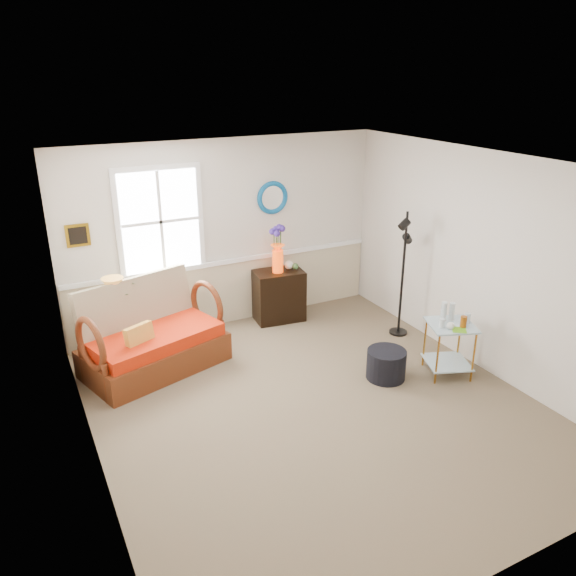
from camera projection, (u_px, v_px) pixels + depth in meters
name	position (u px, v px, depth m)	size (l,w,h in m)	color
floor	(315.00, 406.00, 6.12)	(4.50, 5.00, 0.01)	brown
ceiling	(320.00, 166.00, 5.17)	(4.50, 5.00, 0.01)	white
walls	(317.00, 296.00, 5.65)	(4.51, 5.01, 2.60)	beige
wainscot	(229.00, 292.00, 8.01)	(4.46, 0.02, 0.90)	#C7B796
chair_rail	(228.00, 261.00, 7.83)	(4.46, 0.04, 0.06)	white
window	(160.00, 222.00, 7.20)	(1.14, 0.06, 1.44)	white
picture	(78.00, 235.00, 6.79)	(0.28, 0.03, 0.28)	#AF8317
mirror	(272.00, 198.00, 7.83)	(0.47, 0.47, 0.07)	#1689B9
loveseat	(153.00, 328.00, 6.71)	(1.64, 0.93, 1.07)	maroon
throw_pillow	(140.00, 340.00, 6.44)	(0.35, 0.09, 0.35)	orange
lamp_stand	(121.00, 337.00, 6.99)	(0.35, 0.35, 0.63)	black
table_lamp	(114.00, 297.00, 6.77)	(0.26, 0.26, 0.48)	gold
potted_plant	(127.00, 299.00, 6.92)	(0.36, 0.40, 0.31)	#416832
cabinet	(279.00, 295.00, 8.11)	(0.69, 0.45, 0.74)	black
flower_vase	(278.00, 249.00, 7.82)	(0.20, 0.20, 0.67)	#F74209
side_table	(449.00, 349.00, 6.66)	(0.51, 0.51, 0.65)	#BF7D24
tabletop_items	(455.00, 316.00, 6.49)	(0.39, 0.39, 0.23)	silver
floor_lamp	(403.00, 275.00, 7.49)	(0.25, 0.25, 1.73)	black
ottoman	(386.00, 364.00, 6.62)	(0.46, 0.46, 0.36)	black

